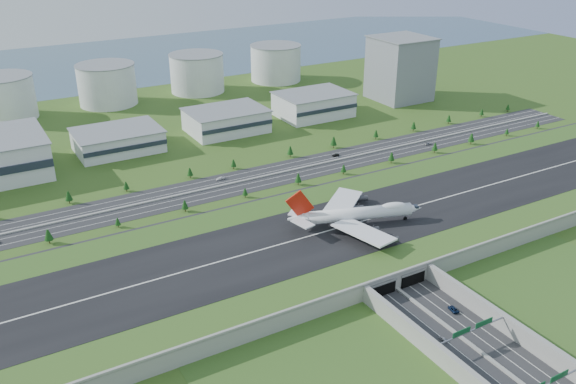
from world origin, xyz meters
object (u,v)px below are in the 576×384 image
boeing_747 (356,214)px  car_5 (336,155)px  car_2 (453,309)px  car_7 (220,178)px  fuel_tank_a (3,98)px  office_tower (400,69)px  car_0 (443,339)px  car_6 (428,144)px

boeing_747 → car_5: boeing_747 is taller
car_2 → car_7: size_ratio=1.01×
fuel_tank_a → boeing_747: bearing=-67.1°
office_tower → car_0: 351.52m
fuel_tank_a → car_0: bearing=-74.2°
office_tower → car_7: 237.88m
car_2 → car_6: 208.33m
car_5 → boeing_747: bearing=-28.2°
boeing_747 → car_6: bearing=52.7°
office_tower → car_5: (-131.48, -92.81, -26.52)m
office_tower → car_0: size_ratio=14.19×
car_5 → car_7: size_ratio=0.90×
car_0 → car_6: bearing=45.4°
car_7 → office_tower: bearing=116.8°
car_2 → car_6: bearing=-118.7°
car_2 → car_7: (-28.90, 179.48, 0.03)m
office_tower → fuel_tank_a: bearing=160.2°
car_2 → office_tower: bearing=-115.0°
office_tower → car_5: bearing=-144.8°
car_5 → car_7: (-87.02, 2.57, -0.01)m
car_0 → car_6: car_6 is taller
boeing_747 → car_7: bearing=124.0°
fuel_tank_a → car_5: (188.52, -207.81, -16.52)m
office_tower → boeing_747: bearing=-133.9°
car_7 → boeing_747: bearing=20.0°
boeing_747 → car_5: bearing=79.2°
office_tower → car_7: bearing=-157.6°
car_0 → car_7: 192.74m
car_2 → car_7: car_7 is taller
office_tower → car_0: office_tower is taller
car_0 → car_5: (75.80, 189.84, 0.19)m
fuel_tank_a → car_2: (130.40, -384.72, -16.57)m
car_5 → car_7: car_5 is taller
car_0 → car_2: bearing=31.7°
car_6 → car_5: bearing=90.1°
car_6 → car_7: bearing=95.3°
office_tower → boeing_747: 272.58m
car_6 → office_tower: bearing=-17.5°
fuel_tank_a → car_5: fuel_tank_a is taller
boeing_747 → car_0: (-18.38, -86.58, -13.61)m
fuel_tank_a → boeing_747: (131.09, -311.07, -3.11)m
car_0 → car_5: car_5 is taller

